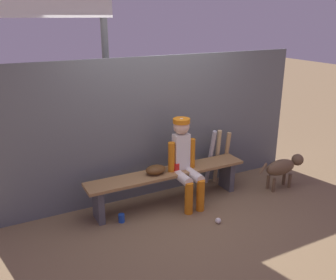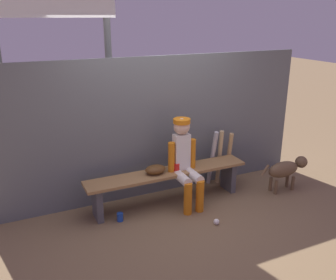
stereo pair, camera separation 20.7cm
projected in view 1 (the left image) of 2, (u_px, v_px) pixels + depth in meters
The scene contains 13 objects.
ground_plane at pixel (168, 203), 5.15m from camera, with size 30.00×30.00×0.00m, color brown.
chainlink_fence at pixel (155, 128), 5.15m from camera, with size 4.65×0.03×1.99m, color #595E63.
dugout_bench at pixel (168, 179), 5.03m from camera, with size 2.29×0.36×0.48m.
player_seated at pixel (185, 159), 4.93m from camera, with size 0.41×0.55×1.20m.
baseball_glove at pixel (156, 170), 4.89m from camera, with size 0.28×0.20×0.12m, color #593819.
bat_aluminum_silver at pixel (210, 158), 5.56m from camera, with size 0.06×0.06×0.90m, color #B7B7BC.
bat_wood_natural at pixel (217, 157), 5.63m from camera, with size 0.06×0.06×0.88m, color tan.
bat_wood_tan at pixel (226, 157), 5.70m from camera, with size 0.06×0.06×0.81m, color tan.
baseball at pixel (218, 221), 4.63m from camera, with size 0.07×0.07×0.07m, color white.
cup_on_ground at pixel (122, 218), 4.65m from camera, with size 0.08×0.08×0.11m, color #1E47AD.
cup_on_bench at pixel (177, 167), 4.98m from camera, with size 0.08×0.08×0.11m, color red.
scoreboard at pixel (54, 20), 4.80m from camera, with size 1.97×0.27×3.53m.
dog at pixel (283, 167), 5.50m from camera, with size 0.84×0.20×0.49m.
Camera 1 is at (-2.11, -4.07, 2.50)m, focal length 39.17 mm.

